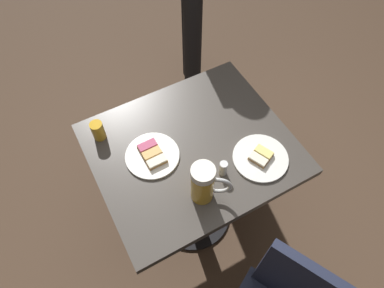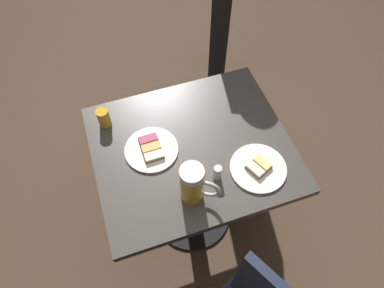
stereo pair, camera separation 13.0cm
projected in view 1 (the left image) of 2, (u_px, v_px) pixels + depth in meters
The scene contains 7 objects.
ground_plane at pixel (192, 213), 2.01m from camera, with size 6.00×6.00×0.00m, color #4C3828.
cafe_table at pixel (192, 166), 1.53m from camera, with size 0.80×0.68×0.72m.
plate_near at pixel (152, 155), 1.37m from camera, with size 0.22×0.22×0.03m.
plate_far at pixel (260, 158), 1.36m from camera, with size 0.22×0.22×0.03m.
beer_mug at pixel (204, 183), 1.20m from camera, with size 0.13×0.11×0.19m.
beer_glass_small at pixel (98, 131), 1.39m from camera, with size 0.05×0.05×0.09m, color gold.
salt_shaker at pixel (223, 168), 1.30m from camera, with size 0.03×0.03×0.07m, color silver.
Camera 1 is at (-0.36, -0.66, 1.90)m, focal length 32.16 mm.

